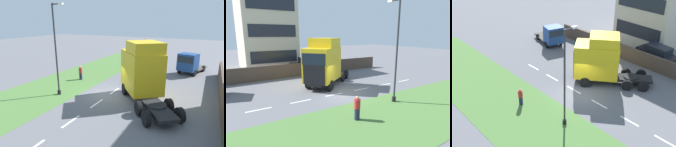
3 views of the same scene
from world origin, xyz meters
TOP-DOWN VIEW (x-y plane):
  - ground_plane at (0.00, 0.00)m, footprint 120.00×120.00m
  - grass_verge at (-6.00, 0.00)m, footprint 7.00×44.00m
  - lane_markings at (0.00, -0.70)m, footprint 0.16×17.80m
  - boundary_wall at (9.00, 0.00)m, footprint 0.25×24.00m
  - lorry_cab at (2.87, 0.38)m, footprint 6.48×7.16m
  - flatbed_truck at (5.52, 10.57)m, footprint 3.38×5.45m
  - lamp_post at (-4.01, -2.23)m, footprint 1.28×0.31m
  - pedestrian at (-5.08, 2.33)m, footprint 0.39×0.39m

SIDE VIEW (x-z plane):
  - ground_plane at x=0.00m, z-range 0.00..0.00m
  - lane_markings at x=0.00m, z-range 0.00..0.00m
  - grass_verge at x=-6.00m, z-range 0.00..0.01m
  - pedestrian at x=-5.08m, z-range -0.02..1.56m
  - boundary_wall at x=9.00m, z-range 0.00..1.71m
  - flatbed_truck at x=5.52m, z-range 0.07..2.73m
  - lorry_cab at x=2.87m, z-range -0.05..5.04m
  - lamp_post at x=-4.01m, z-range -0.26..7.65m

